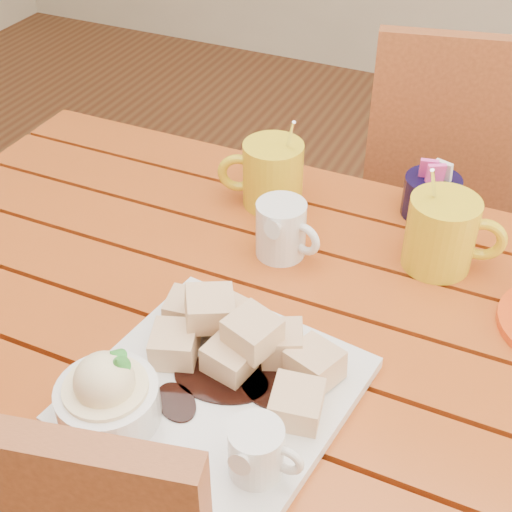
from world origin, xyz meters
The scene contains 7 objects.
table centered at (0.00, 0.00, 0.64)m, with size 1.20×0.79×0.75m.
dessert_plate centered at (0.01, -0.16, 0.78)m, with size 0.33×0.33×0.12m.
coffee_mug_left centered at (-0.08, 0.26, 0.81)m, with size 0.14×0.10×0.16m.
coffee_mug_right centered at (0.20, 0.22, 0.81)m, with size 0.14×0.10×0.17m.
cream_pitcher centered at (-0.01, 0.14, 0.80)m, with size 0.11×0.09×0.09m.
sugar_caddy centered at (0.16, 0.34, 0.78)m, with size 0.09×0.09×0.10m.
chair_far centered at (0.20, 0.68, 0.54)m, with size 0.55×0.55×0.97m.
Camera 1 is at (0.30, -0.64, 1.41)m, focal length 50.00 mm.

